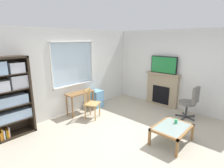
{
  "coord_description": "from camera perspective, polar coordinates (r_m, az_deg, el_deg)",
  "views": [
    {
      "loc": [
        -3.32,
        -2.56,
        2.34
      ],
      "look_at": [
        0.21,
        0.69,
        1.13
      ],
      "focal_mm": 28.63,
      "sensor_mm": 36.0,
      "label": 1
    }
  ],
  "objects": [
    {
      "name": "sippy_cup",
      "position": [
        4.57,
        19.74,
        -11.16
      ],
      "size": [
        0.07,
        0.07,
        0.09
      ],
      "primitive_type": "cylinder",
      "color": "#33B770",
      "rests_on": "coffee_table"
    },
    {
      "name": "tv",
      "position": [
        6.42,
        16.17,
        5.91
      ],
      "size": [
        0.06,
        0.94,
        0.59
      ],
      "color": "black",
      "rests_on": "fireplace"
    },
    {
      "name": "coffee_table",
      "position": [
        4.42,
        18.62,
        -13.39
      ],
      "size": [
        0.92,
        0.69,
        0.4
      ],
      "color": "#8C9E99",
      "rests_on": "ground"
    },
    {
      "name": "wall_right",
      "position": [
        6.48,
        18.93,
        4.41
      ],
      "size": [
        0.12,
        4.62,
        2.65
      ],
      "primitive_type": "cube",
      "color": "silver",
      "rests_on": "ground"
    },
    {
      "name": "office_chair",
      "position": [
        5.8,
        23.74,
        -4.99
      ],
      "size": [
        0.56,
        0.58,
        1.0
      ],
      "color": "slate",
      "rests_on": "ground"
    },
    {
      "name": "fireplace",
      "position": [
        6.61,
        15.72,
        -1.68
      ],
      "size": [
        0.26,
        1.23,
        1.18
      ],
      "color": "tan",
      "rests_on": "ground"
    },
    {
      "name": "wooden_chair",
      "position": [
        5.45,
        -6.65,
        -6.06
      ],
      "size": [
        0.55,
        0.54,
        0.9
      ],
      "color": "tan",
      "rests_on": "ground"
    },
    {
      "name": "wall_back_with_window",
      "position": [
        5.9,
        -12.31,
        3.59
      ],
      "size": [
        4.98,
        0.15,
        2.65
      ],
      "color": "silver",
      "rests_on": "ground"
    },
    {
      "name": "plastic_drawer_unit",
      "position": [
        6.36,
        -4.99,
        -4.64
      ],
      "size": [
        0.35,
        0.4,
        0.59
      ],
      "primitive_type": "cube",
      "color": "#72ADDB",
      "rests_on": "ground"
    },
    {
      "name": "bookshelf",
      "position": [
        4.89,
        -29.81,
        -3.06
      ],
      "size": [
        0.9,
        0.38,
        1.96
      ],
      "color": "#2D2319",
      "rests_on": "ground"
    },
    {
      "name": "desk_under_window",
      "position": [
        5.79,
        -10.14,
        -3.81
      ],
      "size": [
        0.93,
        0.39,
        0.7
      ],
      "color": "brown",
      "rests_on": "ground"
    },
    {
      "name": "ground",
      "position": [
        4.8,
        4.54,
        -15.15
      ],
      "size": [
        5.98,
        5.42,
        0.02
      ],
      "primitive_type": "cube",
      "color": "#B2A893"
    }
  ]
}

